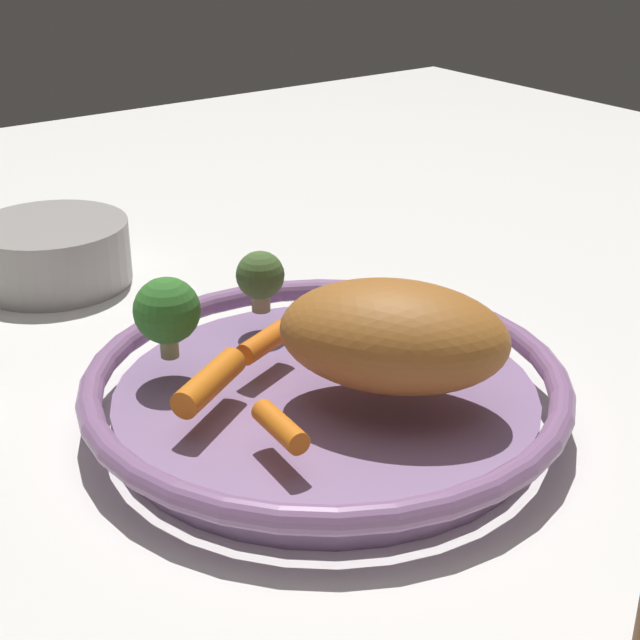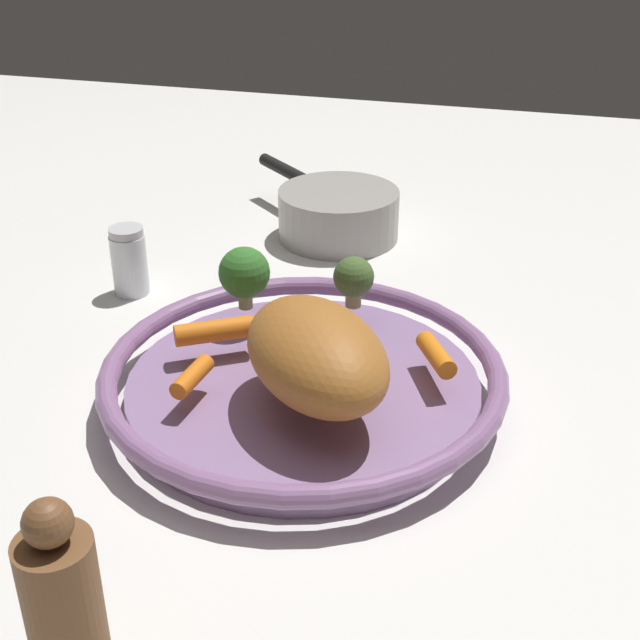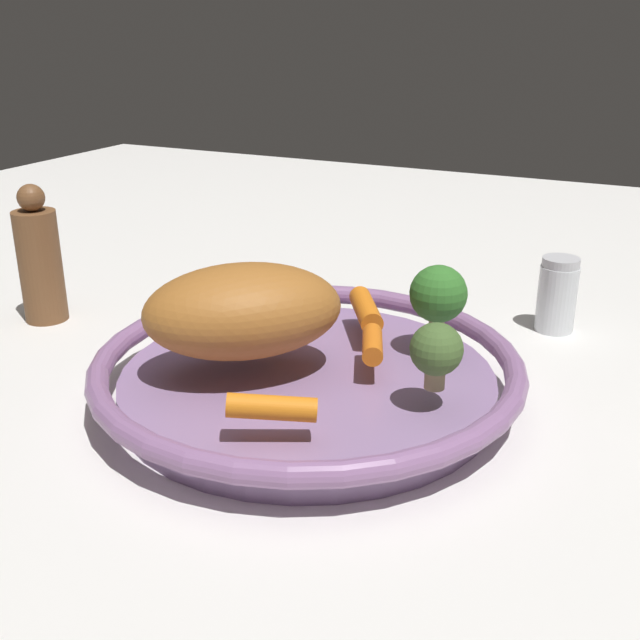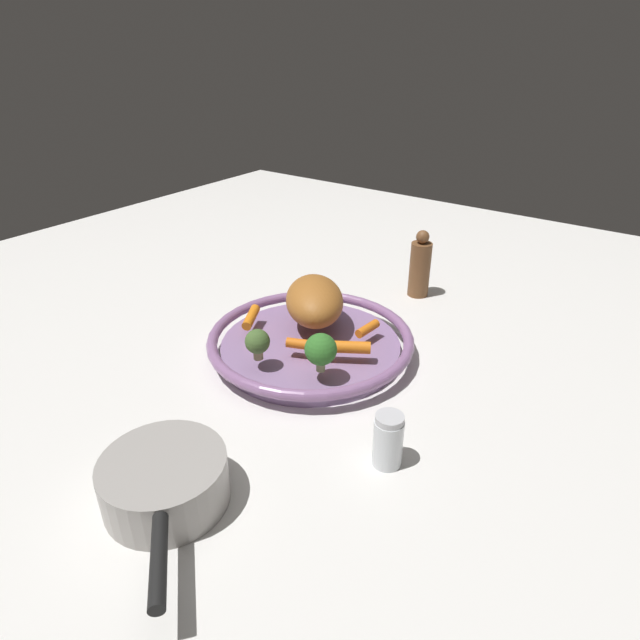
{
  "view_description": "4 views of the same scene",
  "coord_description": "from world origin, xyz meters",
  "px_view_note": "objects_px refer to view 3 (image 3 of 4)",
  "views": [
    {
      "loc": [
        -0.36,
        -0.49,
        0.36
      ],
      "look_at": [
        0.0,
        0.01,
        0.07
      ],
      "focal_mm": 54.47,
      "sensor_mm": 36.0,
      "label": 1
    },
    {
      "loc": [
        0.18,
        -0.61,
        0.43
      ],
      "look_at": [
        0.01,
        0.01,
        0.08
      ],
      "focal_mm": 49.67,
      "sensor_mm": 36.0,
      "label": 2
    },
    {
      "loc": [
        0.5,
        0.25,
        0.29
      ],
      "look_at": [
        -0.01,
        0.0,
        0.06
      ],
      "focal_mm": 43.39,
      "sensor_mm": 36.0,
      "label": 3
    },
    {
      "loc": [
        -0.47,
        0.62,
        0.48
      ],
      "look_at": [
        -0.01,
        -0.01,
        0.06
      ],
      "focal_mm": 30.18,
      "sensor_mm": 36.0,
      "label": 4
    }
  ],
  "objects_px": {
    "baby_carrot_left": "(272,408)",
    "baby_carrot_right": "(289,303)",
    "baby_carrot_near_rim": "(372,344)",
    "roast_chicken_piece": "(243,311)",
    "broccoli_floret_mid": "(436,351)",
    "salt_shaker": "(557,295)",
    "serving_bowl": "(308,373)",
    "pepper_mill": "(40,261)",
    "baby_carrot_center": "(366,310)",
    "broccoli_floret_large": "(438,295)"
  },
  "relations": [
    {
      "from": "baby_carrot_center",
      "to": "baby_carrot_left",
      "type": "distance_m",
      "value": 0.19
    },
    {
      "from": "roast_chicken_piece",
      "to": "baby_carrot_center",
      "type": "relative_size",
      "value": 2.23
    },
    {
      "from": "baby_carrot_near_rim",
      "to": "salt_shaker",
      "type": "distance_m",
      "value": 0.24
    },
    {
      "from": "roast_chicken_piece",
      "to": "baby_carrot_right",
      "type": "distance_m",
      "value": 0.1
    },
    {
      "from": "baby_carrot_near_rim",
      "to": "broccoli_floret_mid",
      "type": "height_order",
      "value": "broccoli_floret_mid"
    },
    {
      "from": "baby_carrot_near_rim",
      "to": "baby_carrot_left",
      "type": "distance_m",
      "value": 0.13
    },
    {
      "from": "broccoli_floret_mid",
      "to": "broccoli_floret_large",
      "type": "height_order",
      "value": "broccoli_floret_large"
    },
    {
      "from": "baby_carrot_center",
      "to": "baby_carrot_right",
      "type": "distance_m",
      "value": 0.07
    },
    {
      "from": "serving_bowl",
      "to": "baby_carrot_right",
      "type": "relative_size",
      "value": 7.08
    },
    {
      "from": "baby_carrot_center",
      "to": "broccoli_floret_mid",
      "type": "relative_size",
      "value": 1.41
    },
    {
      "from": "salt_shaker",
      "to": "baby_carrot_right",
      "type": "bearing_deg",
      "value": -52.94
    },
    {
      "from": "roast_chicken_piece",
      "to": "baby_carrot_right",
      "type": "relative_size",
      "value": 3.19
    },
    {
      "from": "serving_bowl",
      "to": "broccoli_floret_large",
      "type": "bearing_deg",
      "value": 134.42
    },
    {
      "from": "serving_bowl",
      "to": "pepper_mill",
      "type": "height_order",
      "value": "pepper_mill"
    },
    {
      "from": "baby_carrot_center",
      "to": "pepper_mill",
      "type": "bearing_deg",
      "value": -82.38
    },
    {
      "from": "baby_carrot_right",
      "to": "broccoli_floret_large",
      "type": "xyz_separation_m",
      "value": [
        -0.0,
        0.14,
        0.03
      ]
    },
    {
      "from": "baby_carrot_right",
      "to": "pepper_mill",
      "type": "bearing_deg",
      "value": -82.14
    },
    {
      "from": "baby_carrot_near_rim",
      "to": "salt_shaker",
      "type": "xyz_separation_m",
      "value": [
        -0.22,
        0.11,
        -0.01
      ]
    },
    {
      "from": "baby_carrot_right",
      "to": "baby_carrot_left",
      "type": "bearing_deg",
      "value": 24.67
    },
    {
      "from": "roast_chicken_piece",
      "to": "broccoli_floret_large",
      "type": "relative_size",
      "value": 2.58
    },
    {
      "from": "broccoli_floret_large",
      "to": "salt_shaker",
      "type": "distance_m",
      "value": 0.18
    },
    {
      "from": "broccoli_floret_large",
      "to": "roast_chicken_piece",
      "type": "bearing_deg",
      "value": -50.36
    },
    {
      "from": "baby_carrot_near_rim",
      "to": "baby_carrot_left",
      "type": "xyz_separation_m",
      "value": [
        0.13,
        -0.02,
        0.0
      ]
    },
    {
      "from": "baby_carrot_near_rim",
      "to": "pepper_mill",
      "type": "xyz_separation_m",
      "value": [
        -0.02,
        -0.37,
        0.01
      ]
    },
    {
      "from": "baby_carrot_left",
      "to": "baby_carrot_right",
      "type": "xyz_separation_m",
      "value": [
        -0.18,
        -0.08,
        -0.0
      ]
    },
    {
      "from": "baby_carrot_near_rim",
      "to": "broccoli_floret_mid",
      "type": "bearing_deg",
      "value": 59.75
    },
    {
      "from": "serving_bowl",
      "to": "broccoli_floret_mid",
      "type": "distance_m",
      "value": 0.12
    },
    {
      "from": "baby_carrot_right",
      "to": "salt_shaker",
      "type": "height_order",
      "value": "salt_shaker"
    },
    {
      "from": "salt_shaker",
      "to": "broccoli_floret_large",
      "type": "bearing_deg",
      "value": -25.13
    },
    {
      "from": "serving_bowl",
      "to": "baby_carrot_left",
      "type": "height_order",
      "value": "baby_carrot_left"
    },
    {
      "from": "serving_bowl",
      "to": "pepper_mill",
      "type": "relative_size",
      "value": 2.48
    },
    {
      "from": "broccoli_floret_mid",
      "to": "salt_shaker",
      "type": "xyz_separation_m",
      "value": [
        -0.25,
        0.04,
        -0.03
      ]
    },
    {
      "from": "salt_shaker",
      "to": "roast_chicken_piece",
      "type": "bearing_deg",
      "value": -37.35
    },
    {
      "from": "baby_carrot_near_rim",
      "to": "pepper_mill",
      "type": "bearing_deg",
      "value": -93.19
    },
    {
      "from": "broccoli_floret_large",
      "to": "pepper_mill",
      "type": "xyz_separation_m",
      "value": [
        0.04,
        -0.4,
        -0.01
      ]
    },
    {
      "from": "baby_carrot_near_rim",
      "to": "baby_carrot_left",
      "type": "bearing_deg",
      "value": -8.94
    },
    {
      "from": "serving_bowl",
      "to": "salt_shaker",
      "type": "height_order",
      "value": "salt_shaker"
    },
    {
      "from": "baby_carrot_center",
      "to": "salt_shaker",
      "type": "height_order",
      "value": "salt_shaker"
    },
    {
      "from": "baby_carrot_near_rim",
      "to": "baby_carrot_right",
      "type": "xyz_separation_m",
      "value": [
        -0.06,
        -0.1,
        -0.0
      ]
    },
    {
      "from": "baby_carrot_near_rim",
      "to": "pepper_mill",
      "type": "distance_m",
      "value": 0.37
    },
    {
      "from": "roast_chicken_piece",
      "to": "baby_carrot_left",
      "type": "height_order",
      "value": "roast_chicken_piece"
    },
    {
      "from": "pepper_mill",
      "to": "broccoli_floret_mid",
      "type": "bearing_deg",
      "value": 82.41
    },
    {
      "from": "baby_carrot_left",
      "to": "baby_carrot_right",
      "type": "distance_m",
      "value": 0.2
    },
    {
      "from": "baby_carrot_center",
      "to": "broccoli_floret_large",
      "type": "relative_size",
      "value": 1.16
    },
    {
      "from": "baby_carrot_center",
      "to": "pepper_mill",
      "type": "height_order",
      "value": "pepper_mill"
    },
    {
      "from": "baby_carrot_left",
      "to": "salt_shaker",
      "type": "bearing_deg",
      "value": 159.75
    },
    {
      "from": "baby_carrot_right",
      "to": "salt_shaker",
      "type": "distance_m",
      "value": 0.26
    },
    {
      "from": "baby_carrot_near_rim",
      "to": "baby_carrot_center",
      "type": "bearing_deg",
      "value": -153.25
    },
    {
      "from": "roast_chicken_piece",
      "to": "baby_carrot_left",
      "type": "bearing_deg",
      "value": 40.32
    },
    {
      "from": "broccoli_floret_mid",
      "to": "broccoli_floret_large",
      "type": "bearing_deg",
      "value": -163.0
    }
  ]
}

